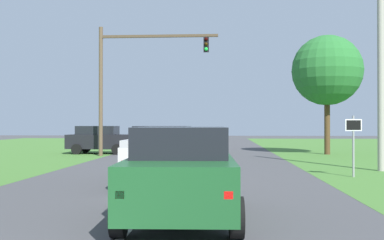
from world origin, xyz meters
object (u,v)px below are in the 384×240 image
at_px(oak_tree_right, 327,71).
at_px(utility_pole_right, 381,65).
at_px(red_suv_near, 182,171).
at_px(keep_moving_sign, 353,138).
at_px(traffic_light, 131,71).
at_px(crossing_suv_far, 100,139).
at_px(pickup_truck_lead, 164,154).

bearing_deg(oak_tree_right, utility_pole_right, -90.92).
relative_size(red_suv_near, keep_moving_sign, 2.13).
height_order(keep_moving_sign, oak_tree_right, oak_tree_right).
xyz_separation_m(traffic_light, keep_moving_sign, (10.41, -10.52, -3.75)).
xyz_separation_m(crossing_suv_far, utility_pole_right, (14.65, -10.36, 3.48)).
bearing_deg(red_suv_near, crossing_suv_far, 109.23).
bearing_deg(pickup_truck_lead, traffic_light, 105.94).
xyz_separation_m(red_suv_near, utility_pole_right, (7.48, 10.21, 3.44)).
distance_m(oak_tree_right, crossing_suv_far, 15.47).
xyz_separation_m(pickup_truck_lead, utility_pole_right, (8.55, 4.54, 3.46)).
relative_size(pickup_truck_lead, keep_moving_sign, 2.35).
distance_m(pickup_truck_lead, utility_pole_right, 10.28).
height_order(pickup_truck_lead, crossing_suv_far, pickup_truck_lead).
bearing_deg(crossing_suv_far, red_suv_near, -70.77).
xyz_separation_m(traffic_light, oak_tree_right, (12.36, 2.26, 0.20)).
distance_m(traffic_light, keep_moving_sign, 15.27).
relative_size(traffic_light, oak_tree_right, 1.03).
height_order(traffic_light, crossing_suv_far, traffic_light).
distance_m(red_suv_near, oak_tree_right, 22.49).
height_order(traffic_light, oak_tree_right, traffic_light).
height_order(oak_tree_right, crossing_suv_far, oak_tree_right).
bearing_deg(keep_moving_sign, crossing_suv_far, 135.47).
bearing_deg(crossing_suv_far, pickup_truck_lead, -67.73).
xyz_separation_m(keep_moving_sign, crossing_suv_far, (-12.87, 12.66, -0.50)).
bearing_deg(traffic_light, keep_moving_sign, -45.29).
bearing_deg(utility_pole_right, traffic_light, 146.03).
distance_m(red_suv_near, utility_pole_right, 13.11).
bearing_deg(keep_moving_sign, red_suv_near, -125.78).
bearing_deg(utility_pole_right, keep_moving_sign, -127.74).
relative_size(oak_tree_right, crossing_suv_far, 1.79).
height_order(traffic_light, utility_pole_right, utility_pole_right).
bearing_deg(utility_pole_right, oak_tree_right, 89.08).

